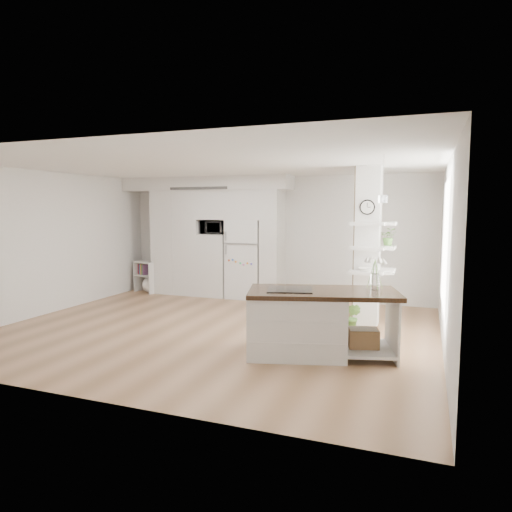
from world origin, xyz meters
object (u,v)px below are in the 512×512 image
Objects in this scene: floor_plant_a at (353,317)px; refrigerator at (246,259)px; kitchen_island at (306,321)px; bookshelf at (148,279)px.

refrigerator is at bearing 143.73° from floor_plant_a.
kitchen_island reaches higher than bookshelf.
refrigerator is 3.85× the size of floor_plant_a.
bookshelf is at bearing 160.96° from floor_plant_a.
kitchen_island is at bearing -105.98° from floor_plant_a.
refrigerator is 2.52m from bookshelf.
bookshelf is (-4.70, 3.24, -0.15)m from kitchen_island.
refrigerator is 3.38m from floor_plant_a.
refrigerator is at bearing 24.29° from bookshelf.
refrigerator is at bearing 107.63° from kitchen_island.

